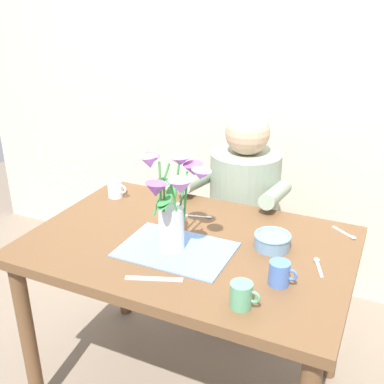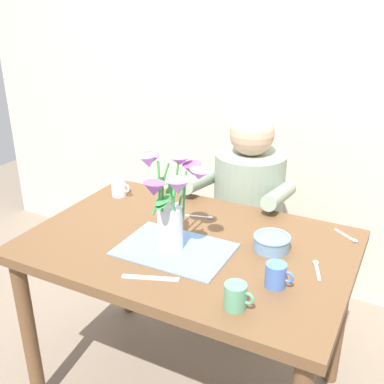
% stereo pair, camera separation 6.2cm
% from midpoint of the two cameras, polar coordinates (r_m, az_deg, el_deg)
% --- Properties ---
extents(wood_panel_backdrop, '(4.00, 0.10, 2.50)m').
position_cam_midpoint_polar(wood_panel_backdrop, '(2.52, 11.73, 15.07)').
color(wood_panel_backdrop, beige).
rests_on(wood_panel_backdrop, ground_plane).
extents(dining_table, '(1.20, 0.80, 0.74)m').
position_cam_midpoint_polar(dining_table, '(1.79, 0.53, -8.82)').
color(dining_table, brown).
rests_on(dining_table, ground_plane).
extents(seated_person, '(0.45, 0.47, 1.14)m').
position_cam_midpoint_polar(seated_person, '(2.32, 7.63, -3.26)').
color(seated_person, '#4C4C56').
rests_on(seated_person, ground_plane).
extents(striped_placemat, '(0.40, 0.28, 0.00)m').
position_cam_midpoint_polar(striped_placemat, '(1.68, -1.08, -7.12)').
color(striped_placemat, '#6B93D1').
rests_on(striped_placemat, dining_table).
extents(flower_vase, '(0.28, 0.26, 0.36)m').
position_cam_midpoint_polar(flower_vase, '(1.59, -1.46, -1.08)').
color(flower_vase, silver).
rests_on(flower_vase, dining_table).
extents(ceramic_bowl, '(0.14, 0.14, 0.06)m').
position_cam_midpoint_polar(ceramic_bowl, '(1.70, 10.92, -6.11)').
color(ceramic_bowl, '#6689A8').
rests_on(ceramic_bowl, dining_table).
extents(dinner_knife, '(0.18, 0.08, 0.00)m').
position_cam_midpoint_polar(dinner_knife, '(1.53, -3.98, -10.60)').
color(dinner_knife, silver).
rests_on(dinner_knife, dining_table).
extents(tea_cup, '(0.09, 0.07, 0.08)m').
position_cam_midpoint_polar(tea_cup, '(1.39, 6.77, -12.73)').
color(tea_cup, '#569970').
rests_on(tea_cup, dining_table).
extents(coffee_cup, '(0.09, 0.07, 0.08)m').
position_cam_midpoint_polar(coffee_cup, '(1.50, 11.60, -10.08)').
color(coffee_cup, '#476BB7').
rests_on(coffee_cup, dining_table).
extents(ceramic_mug, '(0.09, 0.07, 0.08)m').
position_cam_midpoint_polar(ceramic_mug, '(2.12, -8.19, 0.55)').
color(ceramic_mug, silver).
rests_on(ceramic_mug, dining_table).
extents(spoon_0, '(0.05, 0.12, 0.01)m').
position_cam_midpoint_polar(spoon_0, '(1.64, 16.26, -8.89)').
color(spoon_0, silver).
rests_on(spoon_0, dining_table).
extents(spoon_1, '(0.12, 0.04, 0.01)m').
position_cam_midpoint_polar(spoon_1, '(1.91, 2.43, -3.11)').
color(spoon_1, silver).
rests_on(spoon_1, dining_table).
extents(spoon_2, '(0.10, 0.08, 0.01)m').
position_cam_midpoint_polar(spoon_2, '(1.86, 19.88, -5.36)').
color(spoon_2, silver).
rests_on(spoon_2, dining_table).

